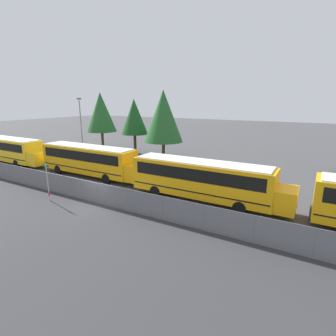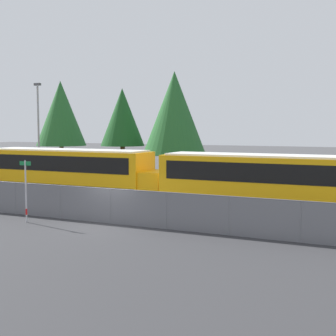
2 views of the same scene
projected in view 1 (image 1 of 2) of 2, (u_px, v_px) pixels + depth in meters
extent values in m
plane|color=#424244|center=(98.00, 203.00, 21.31)|extent=(200.00, 200.00, 0.00)
cube|color=#333335|center=(29.00, 235.00, 16.28)|extent=(101.71, 12.00, 0.01)
cube|color=#9EA0A5|center=(98.00, 193.00, 21.09)|extent=(67.71, 0.03, 1.75)
cube|color=slate|center=(98.00, 193.00, 21.08)|extent=(67.71, 0.01, 1.75)
cylinder|color=slate|center=(97.00, 183.00, 20.88)|extent=(67.71, 0.05, 0.05)
cylinder|color=slate|center=(10.00, 173.00, 27.06)|extent=(0.07, 0.07, 1.75)
cylinder|color=slate|center=(28.00, 177.00, 25.57)|extent=(0.07, 0.07, 1.75)
cylinder|color=slate|center=(48.00, 182.00, 24.08)|extent=(0.07, 0.07, 1.75)
cylinder|color=slate|center=(71.00, 187.00, 22.59)|extent=(0.07, 0.07, 1.75)
cylinder|color=slate|center=(98.00, 193.00, 21.09)|extent=(0.07, 0.07, 1.75)
cylinder|color=slate|center=(128.00, 200.00, 19.60)|extent=(0.07, 0.07, 1.75)
cylinder|color=slate|center=(163.00, 208.00, 18.11)|extent=(0.07, 0.07, 1.75)
cylinder|color=slate|center=(204.00, 218.00, 16.62)|extent=(0.07, 0.07, 1.75)
cylinder|color=slate|center=(254.00, 230.00, 15.13)|extent=(0.07, 0.07, 1.75)
cylinder|color=slate|center=(314.00, 244.00, 13.64)|extent=(0.07, 0.07, 1.75)
cube|color=yellow|center=(8.00, 149.00, 34.99)|extent=(11.77, 2.55, 2.76)
cube|color=black|center=(7.00, 144.00, 34.84)|extent=(10.83, 2.59, 0.99)
cube|color=black|center=(9.00, 154.00, 35.19)|extent=(11.53, 2.58, 0.10)
cube|color=yellow|center=(39.00, 158.00, 31.94)|extent=(1.41, 2.35, 1.66)
cube|color=silver|center=(6.00, 138.00, 34.64)|extent=(11.18, 2.30, 0.10)
cylinder|color=black|center=(34.00, 160.00, 34.54)|extent=(1.01, 0.28, 1.01)
cylinder|color=black|center=(17.00, 164.00, 32.60)|extent=(1.01, 0.28, 1.01)
cylinder|color=black|center=(3.00, 155.00, 38.07)|extent=(1.01, 0.28, 1.01)
cube|color=orange|center=(88.00, 159.00, 28.71)|extent=(11.77, 2.55, 2.76)
cube|color=black|center=(88.00, 154.00, 28.56)|extent=(10.83, 2.59, 0.99)
cube|color=black|center=(89.00, 166.00, 28.90)|extent=(11.53, 2.58, 0.10)
cube|color=orange|center=(137.00, 172.00, 25.66)|extent=(1.41, 2.35, 1.66)
cube|color=black|center=(54.00, 164.00, 31.89)|extent=(0.12, 2.55, 0.24)
cube|color=silver|center=(87.00, 146.00, 28.36)|extent=(11.18, 2.30, 0.10)
cylinder|color=black|center=(121.00, 173.00, 28.26)|extent=(1.01, 0.28, 1.01)
cylinder|color=black|center=(106.00, 179.00, 26.32)|extent=(1.01, 0.28, 1.01)
cylinder|color=black|center=(75.00, 165.00, 31.79)|extent=(1.01, 0.28, 1.01)
cylinder|color=black|center=(58.00, 170.00, 29.85)|extent=(1.01, 0.28, 1.01)
cube|color=orange|center=(200.00, 179.00, 21.54)|extent=(11.77, 2.55, 2.76)
cube|color=black|center=(200.00, 172.00, 21.39)|extent=(10.83, 2.59, 0.99)
cube|color=black|center=(200.00, 188.00, 21.73)|extent=(11.53, 2.58, 0.10)
cube|color=orange|center=(286.00, 200.00, 18.48)|extent=(1.41, 2.35, 1.66)
cube|color=black|center=(142.00, 182.00, 24.72)|extent=(0.12, 2.55, 0.24)
cube|color=silver|center=(201.00, 162.00, 21.18)|extent=(11.18, 2.30, 0.10)
cylinder|color=black|center=(247.00, 198.00, 21.09)|extent=(1.01, 0.28, 1.01)
cylinder|color=black|center=(239.00, 208.00, 19.14)|extent=(1.01, 0.28, 1.01)
cylinder|color=black|center=(169.00, 184.00, 24.62)|extent=(1.01, 0.28, 1.01)
cylinder|color=black|center=(155.00, 191.00, 22.68)|extent=(1.01, 0.28, 1.01)
cube|color=black|center=(310.00, 213.00, 17.92)|extent=(0.12, 2.55, 0.24)
cylinder|color=#B7B7BC|center=(48.00, 182.00, 21.57)|extent=(0.08, 0.08, 3.15)
cylinder|color=red|center=(49.00, 194.00, 21.82)|extent=(0.09, 0.09, 0.30)
cube|color=#147238|center=(46.00, 166.00, 21.21)|extent=(0.70, 0.02, 0.20)
cylinder|color=gray|center=(81.00, 130.00, 36.92)|extent=(0.16, 0.16, 8.23)
cube|color=#47474C|center=(79.00, 99.00, 35.86)|extent=(0.60, 0.24, 0.20)
cylinder|color=#51381E|center=(103.00, 140.00, 45.97)|extent=(0.44, 0.44, 2.92)
cone|color=#235B28|center=(101.00, 112.00, 44.78)|extent=(5.09, 5.09, 6.62)
cylinder|color=#51381E|center=(135.00, 144.00, 41.21)|extent=(0.44, 0.44, 3.06)
cone|color=#194C1E|center=(134.00, 117.00, 40.17)|extent=(4.13, 4.13, 5.37)
cylinder|color=#51381E|center=(163.00, 150.00, 37.90)|extent=(0.44, 0.44, 2.42)
cone|color=#235B28|center=(163.00, 116.00, 36.70)|extent=(5.54, 5.54, 7.21)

